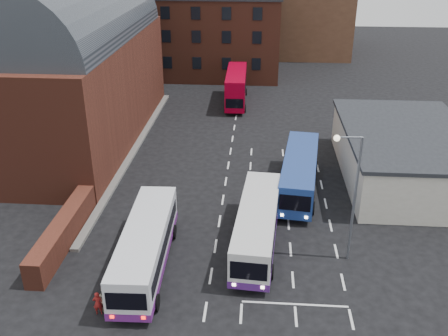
# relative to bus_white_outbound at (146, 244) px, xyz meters

# --- Properties ---
(ground) EXTENTS (180.00, 180.00, 0.00)m
(ground) POSITION_rel_bus_white_outbound_xyz_m (4.06, 0.26, -1.73)
(ground) COLOR black
(railway_station) EXTENTS (12.00, 28.00, 16.00)m
(railway_station) POSITION_rel_bus_white_outbound_xyz_m (-11.44, 21.26, 5.91)
(railway_station) COLOR #602B1E
(railway_station) RESTS_ON ground
(forecourt_wall) EXTENTS (1.20, 10.00, 1.80)m
(forecourt_wall) POSITION_rel_bus_white_outbound_xyz_m (-6.14, 2.26, -0.83)
(forecourt_wall) COLOR #602B1E
(forecourt_wall) RESTS_ON ground
(cream_building) EXTENTS (10.40, 16.40, 4.25)m
(cream_building) POSITION_rel_bus_white_outbound_xyz_m (19.06, 14.26, 0.43)
(cream_building) COLOR beige
(cream_building) RESTS_ON ground
(brick_terrace) EXTENTS (22.00, 10.00, 11.00)m
(brick_terrace) POSITION_rel_bus_white_outbound_xyz_m (-1.94, 46.26, 3.77)
(brick_terrace) COLOR brown
(brick_terrace) RESTS_ON ground
(castle_keep) EXTENTS (22.00, 22.00, 12.00)m
(castle_keep) POSITION_rel_bus_white_outbound_xyz_m (10.06, 66.26, 4.27)
(castle_keep) COLOR brown
(castle_keep) RESTS_ON ground
(bus_white_outbound) EXTENTS (2.97, 10.80, 2.92)m
(bus_white_outbound) POSITION_rel_bus_white_outbound_xyz_m (0.00, 0.00, 0.00)
(bus_white_outbound) COLOR silver
(bus_white_outbound) RESTS_ON ground
(bus_white_inbound) EXTENTS (3.29, 10.76, 2.89)m
(bus_white_inbound) POSITION_rel_bus_white_outbound_xyz_m (6.79, 2.97, -0.02)
(bus_white_inbound) COLOR silver
(bus_white_inbound) RESTS_ON ground
(bus_blue) EXTENTS (3.83, 11.23, 3.00)m
(bus_blue) POSITION_rel_bus_white_outbound_xyz_m (10.06, 11.03, 0.05)
(bus_blue) COLOR navy
(bus_blue) RESTS_ON ground
(bus_red_double) EXTENTS (2.62, 9.96, 3.97)m
(bus_red_double) POSITION_rel_bus_white_outbound_xyz_m (3.81, 33.31, 0.38)
(bus_red_double) COLOR #9D001C
(bus_red_double) RESTS_ON ground
(street_lamp) EXTENTS (1.74, 0.38, 8.54)m
(street_lamp) POSITION_rel_bus_white_outbound_xyz_m (12.36, 1.91, 3.43)
(street_lamp) COLOR slate
(street_lamp) RESTS_ON ground
(pedestrian_red) EXTENTS (0.58, 0.43, 1.46)m
(pedestrian_red) POSITION_rel_bus_white_outbound_xyz_m (-1.76, -4.32, -1.00)
(pedestrian_red) COLOR maroon
(pedestrian_red) RESTS_ON ground
(pedestrian_beige) EXTENTS (0.92, 0.77, 1.70)m
(pedestrian_beige) POSITION_rel_bus_white_outbound_xyz_m (-1.46, -4.02, -0.88)
(pedestrian_beige) COLOR #B6A98D
(pedestrian_beige) RESTS_ON ground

